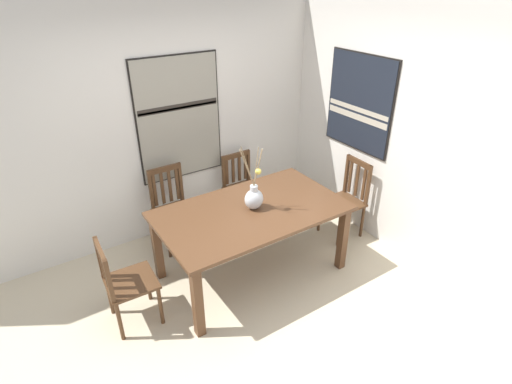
{
  "coord_description": "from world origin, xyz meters",
  "views": [
    {
      "loc": [
        -1.62,
        -2.31,
        2.83
      ],
      "look_at": [
        0.27,
        0.55,
        0.95
      ],
      "focal_mm": 28.34,
      "sensor_mm": 36.0,
      "label": 1
    }
  ],
  "objects": [
    {
      "name": "painting_on_side_wall",
      "position": [
        1.79,
        0.75,
        1.53
      ],
      "size": [
        0.05,
        0.94,
        1.07
      ],
      "color": "black"
    },
    {
      "name": "wall_side",
      "position": [
        1.86,
        0.0,
        1.35
      ],
      "size": [
        0.12,
        6.4,
        2.7
      ],
      "primitive_type": "cube",
      "color": "silver",
      "rests_on": "ground_plane"
    },
    {
      "name": "chair_0",
      "position": [
        1.55,
        0.56,
        0.47
      ],
      "size": [
        0.44,
        0.44,
        0.94
      ],
      "color": "#4C301C",
      "rests_on": "ground_plane"
    },
    {
      "name": "dining_table",
      "position": [
        0.21,
        0.54,
        0.67
      ],
      "size": [
        1.84,
        1.08,
        0.77
      ],
      "color": "#51331E",
      "rests_on": "ground_plane"
    },
    {
      "name": "chair_2",
      "position": [
        -0.24,
        1.5,
        0.48
      ],
      "size": [
        0.42,
        0.42,
        0.93
      ],
      "color": "#4C301C",
      "rests_on": "ground_plane"
    },
    {
      "name": "chair_1",
      "position": [
        -1.09,
        0.57,
        0.45
      ],
      "size": [
        0.44,
        0.44,
        0.87
      ],
      "color": "#4C301C",
      "rests_on": "ground_plane"
    },
    {
      "name": "painting_on_back_wall",
      "position": [
        0.06,
        1.79,
        1.38
      ],
      "size": [
        0.99,
        0.05,
        1.39
      ],
      "color": "black"
    },
    {
      "name": "centerpiece_vase",
      "position": [
        0.25,
        0.55,
        0.9
      ],
      "size": [
        0.26,
        0.2,
        0.71
      ],
      "color": "silver",
      "rests_on": "dining_table"
    },
    {
      "name": "ground_plane",
      "position": [
        0.0,
        0.0,
        -0.01
      ],
      "size": [
        6.4,
        6.4,
        0.03
      ],
      "primitive_type": "cube",
      "color": "beige"
    },
    {
      "name": "chair_3",
      "position": [
        0.7,
        1.51,
        0.46
      ],
      "size": [
        0.42,
        0.42,
        0.86
      ],
      "color": "#4C301C",
      "rests_on": "ground_plane"
    },
    {
      "name": "wall_back",
      "position": [
        0.0,
        1.86,
        1.35
      ],
      "size": [
        6.4,
        0.12,
        2.7
      ],
      "primitive_type": "cube",
      "color": "silver",
      "rests_on": "ground_plane"
    }
  ]
}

